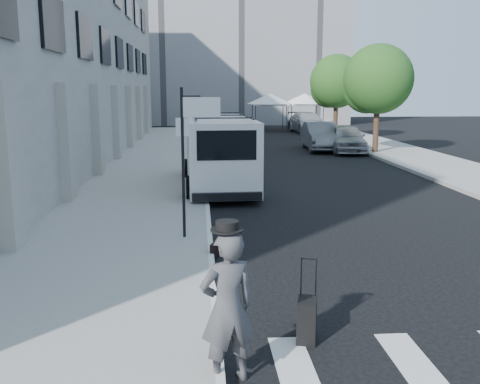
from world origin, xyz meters
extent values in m
plane|color=black|center=(0.00, 0.00, 0.00)|extent=(120.00, 120.00, 0.00)
cube|color=gray|center=(-4.25, 16.00, 0.07)|extent=(4.50, 48.00, 0.15)
cube|color=gray|center=(9.00, 20.00, 0.07)|extent=(4.00, 56.00, 0.15)
cube|color=gray|center=(-11.50, 18.00, 6.00)|extent=(10.00, 44.00, 12.00)
cube|color=slate|center=(2.00, 50.00, 12.50)|extent=(22.00, 12.00, 25.00)
cylinder|color=black|center=(-2.60, 3.20, 1.90)|extent=(0.07, 0.07, 3.50)
cube|color=white|center=(-2.60, 3.22, 2.75)|extent=(0.30, 0.03, 0.42)
cube|color=white|center=(-2.15, 3.20, 3.20)|extent=(0.85, 0.06, 0.45)
cylinder|color=black|center=(7.60, 20.00, 1.40)|extent=(0.32, 0.32, 2.80)
sphere|color=#1C4616|center=(7.60, 20.00, 4.13)|extent=(3.80, 3.80, 3.80)
sphere|color=#1C4616|center=(7.20, 20.60, 3.56)|extent=(2.66, 2.66, 2.66)
cylinder|color=black|center=(7.60, 29.00, 1.40)|extent=(0.32, 0.32, 2.80)
sphere|color=#1C4616|center=(7.60, 29.00, 4.13)|extent=(3.80, 3.80, 3.80)
sphere|color=#1C4616|center=(7.20, 29.60, 3.56)|extent=(2.66, 2.66, 2.66)
cylinder|color=black|center=(2.60, 36.60, 1.10)|extent=(0.06, 0.06, 2.20)
cylinder|color=black|center=(5.40, 36.60, 1.10)|extent=(0.06, 0.06, 2.20)
cylinder|color=black|center=(2.60, 39.40, 1.10)|extent=(0.06, 0.06, 2.20)
cylinder|color=black|center=(5.40, 39.40, 1.10)|extent=(0.06, 0.06, 2.20)
cube|color=white|center=(4.00, 38.00, 2.25)|extent=(3.00, 3.00, 0.12)
cone|color=white|center=(4.00, 38.00, 2.75)|extent=(4.00, 4.00, 0.90)
cylinder|color=black|center=(5.80, 37.10, 1.10)|extent=(0.06, 0.06, 2.20)
cylinder|color=black|center=(8.60, 37.10, 1.10)|extent=(0.06, 0.06, 2.20)
cylinder|color=black|center=(5.80, 39.90, 1.10)|extent=(0.06, 0.06, 2.20)
cylinder|color=black|center=(8.60, 39.90, 1.10)|extent=(0.06, 0.06, 2.20)
cube|color=white|center=(7.20, 38.50, 2.25)|extent=(3.00, 3.00, 0.12)
cone|color=white|center=(7.20, 38.50, 2.75)|extent=(4.00, 4.00, 0.90)
imported|color=#3E3E41|center=(-1.90, -3.00, 0.98)|extent=(0.82, 0.67, 1.95)
cube|color=black|center=(-1.90, 2.00, 0.17)|extent=(0.25, 0.46, 0.34)
cube|color=black|center=(-0.70, -2.00, 0.31)|extent=(0.37, 0.49, 0.63)
cylinder|color=black|center=(-0.75, -1.78, 0.90)|extent=(0.02, 0.02, 0.59)
cylinder|color=black|center=(-0.54, -1.84, 0.90)|extent=(0.02, 0.02, 0.59)
cube|color=black|center=(-0.65, -1.81, 1.19)|extent=(0.24, 0.09, 0.03)
cube|color=silver|center=(-1.50, 10.01, 1.39)|extent=(2.49, 6.21, 2.38)
cube|color=silver|center=(-1.62, 13.36, 0.85)|extent=(2.19, 1.10, 1.25)
cube|color=black|center=(-1.39, 6.97, 1.93)|extent=(1.82, 0.16, 0.91)
cylinder|color=black|center=(-2.65, 12.13, 0.43)|extent=(0.35, 0.87, 0.86)
cylinder|color=black|center=(-0.50, 12.20, 0.43)|extent=(0.35, 0.87, 0.86)
cylinder|color=black|center=(-2.50, 7.93, 0.43)|extent=(0.35, 0.87, 0.86)
cylinder|color=black|center=(-0.35, 8.01, 0.43)|extent=(0.35, 0.87, 0.86)
imported|color=gray|center=(6.21, 20.93, 0.80)|extent=(2.38, 4.86, 1.60)
imported|color=slate|center=(5.00, 22.23, 0.83)|extent=(2.03, 5.13, 1.66)
imported|color=#A9ABB2|center=(6.80, 35.03, 0.84)|extent=(2.80, 5.93, 1.67)
camera|label=1|loc=(-2.21, -9.15, 3.62)|focal=40.00mm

